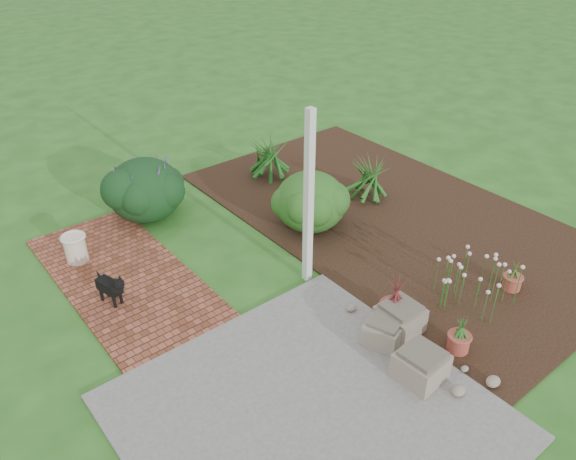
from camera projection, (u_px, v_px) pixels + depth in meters
ground at (295, 290)px, 7.67m from camera, size 80.00×80.00×0.00m
concrete_patio at (309, 417)px, 5.84m from camera, size 3.50×3.50×0.04m
brick_path at (123, 276)px, 7.92m from camera, size 1.60×3.50×0.04m
garden_bed at (392, 216)px, 9.32m from camera, size 4.00×7.00×0.03m
veranda_post at (309, 201)px, 7.24m from camera, size 0.10×0.10×2.50m
stone_trough_near at (420, 366)px, 6.20m from camera, size 0.52×0.52×0.32m
stone_trough_mid at (400, 319)px, 6.87m from camera, size 0.49×0.49×0.32m
stone_trough_far at (385, 332)px, 6.71m from camera, size 0.54×0.54×0.28m
black_dog at (111, 286)px, 7.24m from camera, size 0.26×0.52×0.46m
cream_ceramic_urn at (75, 248)px, 8.10m from camera, size 0.40×0.40×0.41m
evergreen_shrub at (311, 200)px, 8.78m from camera, size 1.35×1.35×0.95m
agapanthus_clump_back at (367, 174)px, 9.62m from camera, size 1.31×1.31×0.89m
agapanthus_clump_front at (267, 154)px, 10.30m from camera, size 1.30×1.30×0.91m
pink_flower_patch at (471, 282)px, 7.26m from camera, size 1.19×1.19×0.64m
terracotta_pot_bronze at (394, 314)px, 6.99m from camera, size 0.39×0.39×0.29m
terracotta_pot_small_left at (512, 282)px, 7.61m from camera, size 0.26×0.26×0.20m
terracotta_pot_small_right at (458, 342)px, 6.61m from camera, size 0.29×0.29×0.22m
purple_flowering_bush at (145, 188)px, 9.09m from camera, size 1.51×1.51×1.04m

